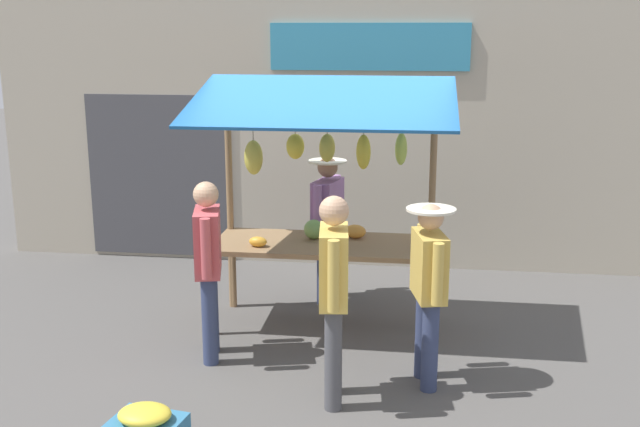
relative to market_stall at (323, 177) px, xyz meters
name	(u,v)px	position (x,y,z in m)	size (l,w,h in m)	color
ground_plane	(324,325)	(-0.02, 0.03, -1.54)	(40.00, 40.00, 0.00)	#514F4C
street_backdrop	(343,132)	(0.03, -2.16, 0.16)	(9.00, 0.30, 3.40)	#B2A893
market_stall	(323,177)	(0.00, 0.00, 0.00)	(2.50, 1.46, 2.50)	olive
vendor_with_sunhat	(327,217)	(0.04, -0.72, -0.58)	(0.42, 0.68, 1.62)	navy
shopper_in_striped_shirt	(334,284)	(-0.30, 1.64, -0.54)	(0.27, 0.72, 1.71)	#4C4C51
shopper_with_ponytail	(429,281)	(-1.05, 1.22, -0.61)	(0.41, 0.67, 1.57)	navy
shopper_in_grey_tee	(208,258)	(0.91, 0.95, -0.58)	(0.33, 0.69, 1.66)	navy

